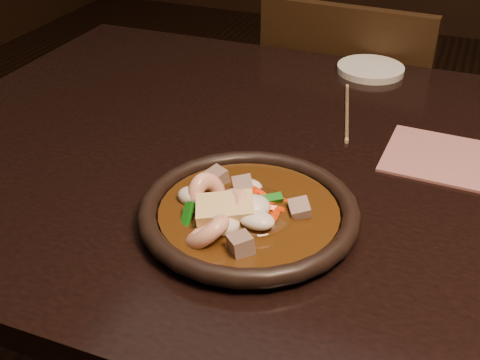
% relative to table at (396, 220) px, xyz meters
% --- Properties ---
extents(table, '(1.60, 0.90, 0.75)m').
position_rel_table_xyz_m(table, '(0.00, 0.00, 0.00)').
color(table, black).
rests_on(table, floor).
extents(chair, '(0.42, 0.42, 0.85)m').
position_rel_table_xyz_m(chair, '(-0.19, 0.59, -0.21)').
color(chair, black).
rests_on(chair, floor).
extents(plate, '(0.29, 0.29, 0.03)m').
position_rel_table_xyz_m(plate, '(-0.17, -0.18, 0.09)').
color(plate, black).
rests_on(plate, table).
extents(stirfry, '(0.18, 0.17, 0.06)m').
position_rel_table_xyz_m(stirfry, '(-0.18, -0.19, 0.10)').
color(stirfry, '#381F0A').
rests_on(stirfry, plate).
extents(saucer_left, '(0.13, 0.13, 0.01)m').
position_rel_table_xyz_m(saucer_left, '(-0.12, 0.38, 0.08)').
color(saucer_left, silver).
rests_on(saucer_left, table).
extents(chopsticks, '(0.06, 0.22, 0.01)m').
position_rel_table_xyz_m(chopsticks, '(-0.13, 0.18, 0.08)').
color(chopsticks, '#A3805D').
rests_on(chopsticks, table).
extents(napkin, '(0.16, 0.16, 0.00)m').
position_rel_table_xyz_m(napkin, '(0.04, 0.08, 0.08)').
color(napkin, '#9A5E5F').
rests_on(napkin, table).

